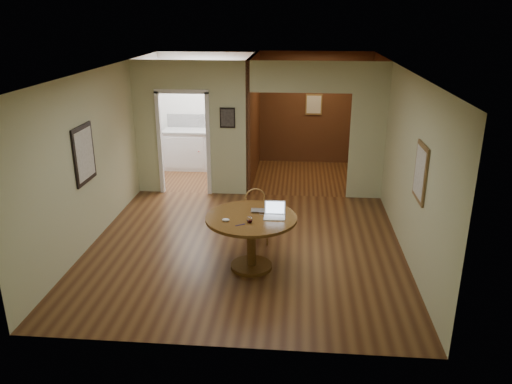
# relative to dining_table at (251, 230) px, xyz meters

# --- Properties ---
(floor) EXTENTS (5.00, 5.00, 0.00)m
(floor) POSITION_rel_dining_table_xyz_m (-0.17, 0.62, -0.61)
(floor) COLOR #442513
(floor) RESTS_ON ground
(room_shell) EXTENTS (5.20, 7.50, 5.00)m
(room_shell) POSITION_rel_dining_table_xyz_m (-0.63, 3.72, 0.68)
(room_shell) COLOR white
(room_shell) RESTS_ON ground
(dining_table) EXTENTS (1.31, 1.31, 0.82)m
(dining_table) POSITION_rel_dining_table_xyz_m (0.00, 0.00, 0.00)
(dining_table) COLOR brown
(dining_table) RESTS_ON ground
(chair) EXTENTS (0.48, 0.48, 0.89)m
(chair) POSITION_rel_dining_table_xyz_m (-0.01, 0.91, -0.11)
(chair) COLOR #A56D3A
(chair) RESTS_ON ground
(open_laptop) EXTENTS (0.30, 0.26, 0.21)m
(open_laptop) POSITION_rel_dining_table_xyz_m (0.33, 0.04, 0.27)
(open_laptop) COLOR white
(open_laptop) RESTS_ON dining_table
(closed_laptop) EXTENTS (0.38, 0.25, 0.03)m
(closed_laptop) POSITION_rel_dining_table_xyz_m (0.17, 0.14, 0.23)
(closed_laptop) COLOR silver
(closed_laptop) RESTS_ON dining_table
(mouse) EXTENTS (0.11, 0.07, 0.04)m
(mouse) POSITION_rel_dining_table_xyz_m (-0.34, -0.20, 0.23)
(mouse) COLOR white
(mouse) RESTS_ON dining_table
(wine_glass) EXTENTS (0.08, 0.08, 0.09)m
(wine_glass) POSITION_rel_dining_table_xyz_m (-0.00, -0.22, 0.26)
(wine_glass) COLOR white
(wine_glass) RESTS_ON dining_table
(pen) EXTENTS (0.13, 0.09, 0.01)m
(pen) POSITION_rel_dining_table_xyz_m (-0.12, -0.32, 0.22)
(pen) COLOR #0C105A
(pen) RESTS_ON dining_table
(kitchen_cabinet) EXTENTS (2.06, 0.60, 0.94)m
(kitchen_cabinet) POSITION_rel_dining_table_xyz_m (-1.52, 4.82, -0.13)
(kitchen_cabinet) COLOR white
(kitchen_cabinet) RESTS_ON ground
(grocery_bag) EXTENTS (0.33, 0.30, 0.28)m
(grocery_bag) POSITION_rel_dining_table_xyz_m (-0.72, 4.82, 0.47)
(grocery_bag) COLOR #C7AF91
(grocery_bag) RESTS_ON kitchen_cabinet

